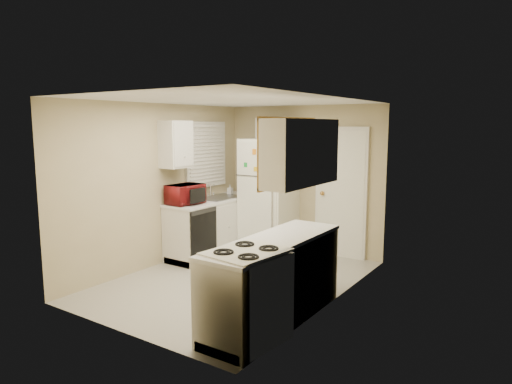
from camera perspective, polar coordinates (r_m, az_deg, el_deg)
The scene contains 19 objects.
floor at distance 6.30m, azimuth -2.57°, elevation -10.96°, with size 3.80×3.80×0.00m, color beige.
ceiling at distance 5.95m, azimuth -2.73°, elevation 11.39°, with size 3.80×3.80×0.00m, color white.
wall_left at distance 6.93m, azimuth -12.01°, elevation 0.85°, with size 3.80×3.80×0.00m, color #C1B188.
wall_right at distance 5.31m, azimuth 9.60°, elevation -1.35°, with size 3.80×3.80×0.00m, color #C1B188.
wall_back at distance 7.61m, azimuth 5.87°, elevation 1.65°, with size 2.80×2.80×0.00m, color #C1B188.
wall_front at distance 4.65m, azimuth -16.71°, elevation -2.99°, with size 2.80×2.80×0.00m, color #C1B188.
left_counter at distance 7.51m, azimuth -5.30°, elevation -4.23°, with size 0.60×1.80×0.90m, color silver.
dishwasher at distance 6.87m, azimuth -6.58°, elevation -5.10°, with size 0.03×0.58×0.72m, color black.
sink at distance 7.55m, azimuth -4.63°, elevation -0.99°, with size 0.54×0.74×0.16m, color gray.
microwave at distance 6.97m, azimuth -8.83°, elevation -0.27°, with size 0.30×0.54×0.36m, color maroon.
soap_bottle at distance 7.84m, azimuth -3.27°, elevation 0.41°, with size 0.08×0.08×0.17m, color white.
window_blinds at distance 7.63m, azimuth -6.23°, elevation 4.68°, with size 0.10×0.98×1.08m, color silver.
upper_cabinet_left at distance 6.93m, azimuth -9.98°, elevation 5.89°, with size 0.30×0.45×0.70m, color silver.
refrigerator at distance 7.54m, azimuth 1.65°, elevation -0.42°, with size 0.77×0.75×1.87m, color white.
cabinet_over_fridge at distance 7.63m, azimuth 2.75°, elevation 7.73°, with size 0.70×0.30×0.40m, color silver.
interior_door at distance 7.30m, azimuth 10.56°, elevation -0.16°, with size 0.86×0.06×2.08m, color white.
right_counter at distance 4.95m, azimuth 2.26°, elevation -10.95°, with size 0.60×2.00×0.90m, color silver.
stove at distance 4.48m, azimuth -1.18°, elevation -13.18°, with size 0.59×0.73×0.88m, color white.
upper_cabinet_right at distance 4.86m, azimuth 5.73°, elevation 4.95°, with size 0.30×1.20×0.70m, color silver.
Camera 1 is at (3.53, -4.78, 2.09)m, focal length 32.00 mm.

